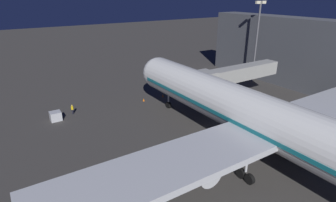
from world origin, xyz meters
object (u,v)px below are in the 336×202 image
(apron_floodlight_mast, at_px, (257,37))
(traffic_cone_nose_starboard, at_px, (144,100))
(baggage_container_near_belt, at_px, (56,116))
(jet_bridge, at_px, (232,75))
(traffic_cone_nose_port, at_px, (163,96))
(ground_crew_near_nose_gear, at_px, (72,109))
(airliner_at_gate, at_px, (279,127))

(apron_floodlight_mast, xyz_separation_m, traffic_cone_nose_starboard, (27.70, -2.65, -10.22))
(baggage_container_near_belt, height_order, traffic_cone_nose_starboard, baggage_container_near_belt)
(jet_bridge, relative_size, traffic_cone_nose_port, 34.99)
(apron_floodlight_mast, distance_m, traffic_cone_nose_starboard, 29.64)
(ground_crew_near_nose_gear, distance_m, traffic_cone_nose_starboard, 13.37)
(apron_floodlight_mast, height_order, baggage_container_near_belt, apron_floodlight_mast)
(ground_crew_near_nose_gear, bearing_deg, airliner_at_gate, 117.76)
(airliner_at_gate, xyz_separation_m, jet_bridge, (-10.51, -17.86, 0.09))
(jet_bridge, relative_size, baggage_container_near_belt, 11.07)
(jet_bridge, distance_m, apron_floodlight_mast, 17.50)
(baggage_container_near_belt, height_order, traffic_cone_nose_port, baggage_container_near_belt)
(ground_crew_near_nose_gear, bearing_deg, traffic_cone_nose_port, 176.12)
(traffic_cone_nose_port, height_order, traffic_cone_nose_starboard, same)
(airliner_at_gate, xyz_separation_m, ground_crew_near_nose_gear, (15.50, -29.45, -4.79))
(airliner_at_gate, relative_size, ground_crew_near_nose_gear, 33.65)
(jet_bridge, height_order, traffic_cone_nose_port, jet_bridge)
(airliner_at_gate, distance_m, traffic_cone_nose_starboard, 28.86)
(airliner_at_gate, distance_m, apron_floodlight_mast, 36.44)
(jet_bridge, height_order, baggage_container_near_belt, jet_bridge)
(baggage_container_near_belt, xyz_separation_m, traffic_cone_nose_port, (-20.71, 0.21, -0.47))
(airliner_at_gate, xyz_separation_m, baggage_container_near_belt, (18.51, -28.45, -5.01))
(apron_floodlight_mast, distance_m, traffic_cone_nose_port, 25.58)
(baggage_container_near_belt, bearing_deg, airliner_at_gate, 123.05)
(apron_floodlight_mast, relative_size, ground_crew_near_nose_gear, 10.28)
(traffic_cone_nose_port, bearing_deg, traffic_cone_nose_starboard, 0.00)
(apron_floodlight_mast, bearing_deg, traffic_cone_nose_starboard, -5.46)
(ground_crew_near_nose_gear, bearing_deg, traffic_cone_nose_starboard, 174.84)
(traffic_cone_nose_port, bearing_deg, baggage_container_near_belt, -0.58)
(baggage_container_near_belt, relative_size, ground_crew_near_nose_gear, 0.99)
(baggage_container_near_belt, relative_size, traffic_cone_nose_starboard, 3.16)
(baggage_container_near_belt, xyz_separation_m, traffic_cone_nose_starboard, (-16.31, 0.21, -0.47))
(traffic_cone_nose_port, relative_size, traffic_cone_nose_starboard, 1.00)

